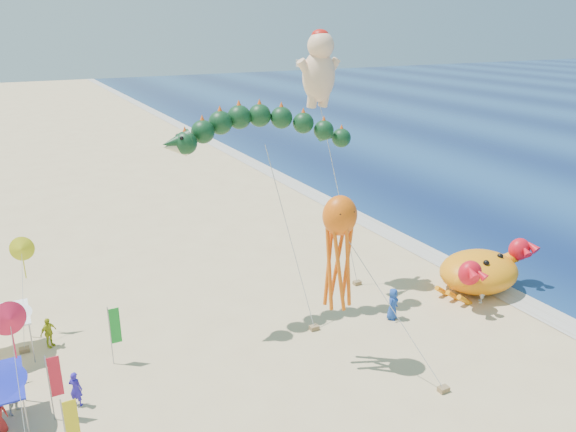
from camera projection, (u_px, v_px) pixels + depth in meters
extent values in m
plane|color=#D1B784|center=(336.00, 331.00, 31.24)|extent=(320.00, 320.00, 0.00)
plane|color=silver|center=(493.00, 287.00, 36.46)|extent=(320.00, 320.00, 0.00)
ellipsoid|color=orange|center=(479.00, 271.00, 35.73)|extent=(6.07, 5.38, 2.51)
sphere|color=red|center=(459.00, 270.00, 33.26)|extent=(1.49, 1.49, 1.49)
sphere|color=black|center=(482.00, 263.00, 34.29)|extent=(0.39, 0.39, 0.39)
sphere|color=red|center=(526.00, 253.00, 35.71)|extent=(1.49, 1.49, 1.49)
sphere|color=black|center=(500.00, 258.00, 34.98)|extent=(0.39, 0.39, 0.39)
cone|color=black|center=(175.00, 141.00, 28.03)|extent=(1.49, 1.10, 1.21)
cylinder|color=#B2B2B2|center=(290.00, 237.00, 30.87)|extent=(1.35, 3.45, 9.91)
cube|color=olive|center=(314.00, 328.00, 31.35)|extent=(0.50, 0.35, 0.25)
ellipsoid|color=#FFC69B|center=(319.00, 76.00, 33.56)|extent=(2.06, 1.70, 3.03)
sphere|color=#FFC69B|center=(321.00, 45.00, 32.82)|extent=(1.59, 1.59, 1.59)
ellipsoid|color=red|center=(320.00, 35.00, 32.72)|extent=(1.03, 1.03, 0.72)
cylinder|color=#B2B2B2|center=(338.00, 193.00, 35.35)|extent=(1.93, 2.31, 11.88)
cube|color=olive|center=(357.00, 283.00, 36.76)|extent=(0.50, 0.35, 0.25)
ellipsoid|color=#E75A0C|center=(340.00, 216.00, 26.04)|extent=(1.67, 1.51, 1.93)
cylinder|color=#B2B2B2|center=(391.00, 308.00, 26.15)|extent=(3.15, 4.57, 7.10)
cube|color=olive|center=(443.00, 389.00, 26.09)|extent=(0.50, 0.35, 0.25)
cylinder|color=gray|center=(27.00, 422.00, 22.52)|extent=(0.06, 0.06, 2.20)
cylinder|color=gray|center=(22.00, 380.00, 25.14)|extent=(0.06, 0.06, 2.20)
cylinder|color=gray|center=(32.00, 343.00, 28.02)|extent=(0.06, 0.06, 2.20)
cylinder|color=gray|center=(28.00, 319.00, 30.31)|extent=(0.06, 0.06, 2.20)
cube|color=yellow|center=(72.00, 422.00, 21.02)|extent=(0.50, 0.04, 1.90)
cylinder|color=gray|center=(50.00, 388.00, 23.77)|extent=(0.05, 0.05, 3.20)
cube|color=red|center=(55.00, 376.00, 23.73)|extent=(0.50, 0.04, 1.90)
cylinder|color=gray|center=(111.00, 336.00, 27.74)|extent=(0.05, 0.05, 3.20)
cube|color=#178F29|center=(115.00, 326.00, 27.70)|extent=(0.50, 0.04, 1.90)
imported|color=white|center=(482.00, 289.00, 34.22)|extent=(0.73, 0.78, 1.80)
imported|color=gold|center=(48.00, 333.00, 29.49)|extent=(1.03, 0.90, 1.67)
imported|color=silver|center=(15.00, 395.00, 24.54)|extent=(1.05, 1.03, 1.71)
imported|color=#1A409D|center=(393.00, 304.00, 32.27)|extent=(1.11, 1.00, 1.90)
imported|color=#2A1EB3|center=(76.00, 389.00, 24.95)|extent=(0.74, 0.70, 1.70)
cone|color=red|center=(9.00, 319.00, 21.00)|extent=(1.30, 0.51, 1.32)
cylinder|color=#B2B2B2|center=(31.00, 404.00, 20.78)|extent=(0.55, 3.04, 5.53)
cone|color=gold|center=(21.00, 249.00, 29.80)|extent=(1.30, 0.51, 1.32)
cylinder|color=#B2B2B2|center=(35.00, 300.00, 29.44)|extent=(0.54, 3.04, 4.65)
cube|color=olive|center=(50.00, 352.00, 29.05)|extent=(0.50, 0.35, 0.25)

